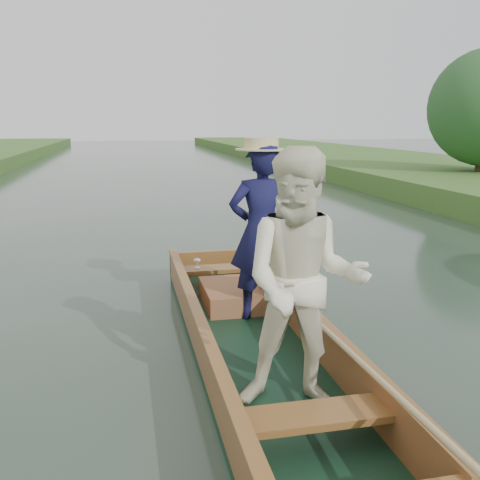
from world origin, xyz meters
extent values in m
plane|color=#283D30|center=(0.00, 0.00, 0.00)|extent=(120.00, 120.00, 0.00)
cube|color=#13321F|center=(0.00, 0.00, 0.04)|extent=(1.10, 5.00, 0.08)
cube|color=brown|center=(-0.51, 0.00, 0.24)|extent=(0.08, 5.00, 0.32)
cube|color=brown|center=(0.51, 0.00, 0.24)|extent=(0.08, 5.00, 0.32)
cube|color=brown|center=(0.00, 2.46, 0.24)|extent=(1.10, 0.08, 0.32)
cube|color=brown|center=(-0.51, 0.00, 0.42)|extent=(0.10, 5.00, 0.04)
cube|color=brown|center=(0.51, 0.00, 0.42)|extent=(0.10, 5.00, 0.04)
cube|color=brown|center=(0.00, 1.90, 0.30)|extent=(0.94, 0.30, 0.05)
cube|color=brown|center=(0.00, -1.60, 0.30)|extent=(0.94, 0.30, 0.05)
imported|color=#12123B|center=(0.25, 0.74, 0.99)|extent=(0.67, 0.44, 1.82)
cylinder|color=beige|center=(0.25, 0.74, 1.86)|extent=(0.52, 0.52, 0.12)
imported|color=white|center=(0.08, -1.10, 1.01)|extent=(1.08, 0.95, 1.86)
cube|color=#AA5036|center=(0.14, 1.17, 0.19)|extent=(0.85, 0.90, 0.22)
sphere|color=tan|center=(0.38, 1.07, 0.39)|extent=(0.17, 0.17, 0.17)
sphere|color=tan|center=(0.38, 1.06, 0.52)|extent=(0.13, 0.13, 0.13)
sphere|color=tan|center=(0.33, 1.06, 0.58)|extent=(0.05, 0.05, 0.05)
sphere|color=tan|center=(0.43, 1.06, 0.58)|extent=(0.05, 0.05, 0.05)
sphere|color=tan|center=(0.38, 1.01, 0.51)|extent=(0.05, 0.05, 0.05)
sphere|color=tan|center=(0.30, 1.05, 0.42)|extent=(0.06, 0.06, 0.06)
sphere|color=tan|center=(0.46, 1.05, 0.42)|extent=(0.06, 0.06, 0.06)
sphere|color=tan|center=(0.34, 1.04, 0.32)|extent=(0.07, 0.07, 0.07)
sphere|color=tan|center=(0.42, 1.04, 0.32)|extent=(0.07, 0.07, 0.07)
cylinder|color=silver|center=(-0.26, 1.90, 0.33)|extent=(0.07, 0.07, 0.01)
cylinder|color=silver|center=(-0.26, 1.90, 0.37)|extent=(0.01, 0.01, 0.08)
ellipsoid|color=silver|center=(-0.26, 1.90, 0.43)|extent=(0.09, 0.09, 0.05)
cylinder|color=tan|center=(0.43, -0.57, 0.46)|extent=(0.04, 4.31, 0.19)
camera|label=1|loc=(-1.09, -4.46, 2.09)|focal=40.00mm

